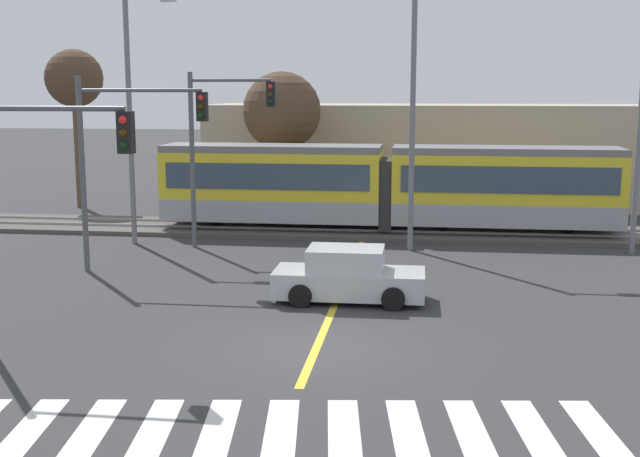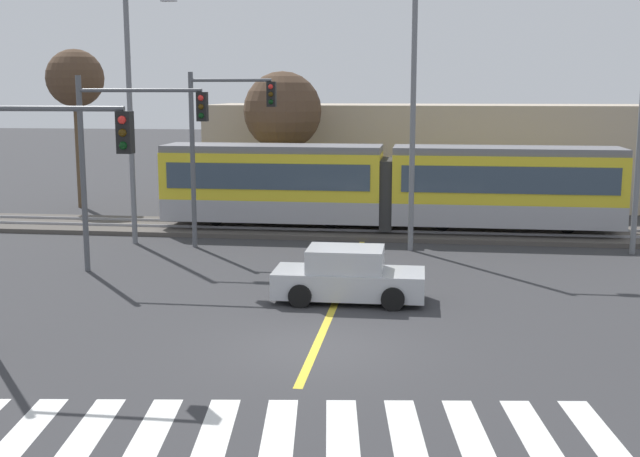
% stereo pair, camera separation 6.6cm
% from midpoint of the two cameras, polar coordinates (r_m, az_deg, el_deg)
% --- Properties ---
extents(ground_plane, '(200.00, 200.00, 0.00)m').
position_cam_midpoint_polar(ground_plane, '(18.61, -0.21, -8.49)').
color(ground_plane, '#333335').
extents(track_bed, '(120.00, 4.00, 0.18)m').
position_cam_midpoint_polar(track_bed, '(33.22, 3.35, -0.17)').
color(track_bed, '#4C4742').
rests_on(track_bed, ground).
extents(rail_near, '(120.00, 0.08, 0.10)m').
position_cam_midpoint_polar(rail_near, '(32.49, 3.26, -0.15)').
color(rail_near, '#939399').
rests_on(rail_near, track_bed).
extents(rail_far, '(120.00, 0.08, 0.10)m').
position_cam_midpoint_polar(rail_far, '(33.90, 3.45, 0.27)').
color(rail_far, '#939399').
rests_on(rail_far, track_bed).
extents(light_rail_tram, '(18.50, 2.64, 3.43)m').
position_cam_midpoint_polar(light_rail_tram, '(32.88, 4.86, 3.16)').
color(light_rail_tram, '#9E9EA3').
rests_on(light_rail_tram, track_bed).
extents(crosswalk_stripe_1, '(0.90, 2.85, 0.01)m').
position_cam_midpoint_polar(crosswalk_stripe_1, '(15.27, -19.98, -13.30)').
color(crosswalk_stripe_1, silver).
rests_on(crosswalk_stripe_1, ground).
extents(crosswalk_stripe_2, '(0.90, 2.85, 0.01)m').
position_cam_midpoint_polar(crosswalk_stripe_2, '(14.93, -15.91, -13.61)').
color(crosswalk_stripe_2, silver).
rests_on(crosswalk_stripe_2, ground).
extents(crosswalk_stripe_3, '(0.90, 2.85, 0.01)m').
position_cam_midpoint_polar(crosswalk_stripe_3, '(14.67, -11.66, -13.87)').
color(crosswalk_stripe_3, silver).
rests_on(crosswalk_stripe_3, ground).
extents(crosswalk_stripe_4, '(0.90, 2.85, 0.01)m').
position_cam_midpoint_polar(crosswalk_stripe_4, '(14.48, -7.27, -14.06)').
color(crosswalk_stripe_4, silver).
rests_on(crosswalk_stripe_4, ground).
extents(crosswalk_stripe_5, '(0.90, 2.85, 0.01)m').
position_cam_midpoint_polar(crosswalk_stripe_5, '(14.38, -2.79, -14.17)').
color(crosswalk_stripe_5, silver).
rests_on(crosswalk_stripe_5, ground).
extents(crosswalk_stripe_6, '(0.90, 2.85, 0.01)m').
position_cam_midpoint_polar(crosswalk_stripe_6, '(14.36, 1.73, -14.20)').
color(crosswalk_stripe_6, silver).
rests_on(crosswalk_stripe_6, ground).
extents(crosswalk_stripe_7, '(0.90, 2.85, 0.01)m').
position_cam_midpoint_polar(crosswalk_stripe_7, '(14.42, 6.24, -14.14)').
color(crosswalk_stripe_7, silver).
rests_on(crosswalk_stripe_7, ground).
extents(crosswalk_stripe_8, '(0.90, 2.85, 0.01)m').
position_cam_midpoint_polar(crosswalk_stripe_8, '(14.57, 10.68, -14.00)').
color(crosswalk_stripe_8, silver).
rests_on(crosswalk_stripe_8, ground).
extents(crosswalk_stripe_9, '(0.90, 2.85, 0.01)m').
position_cam_midpoint_polar(crosswalk_stripe_9, '(14.80, 15.00, -13.79)').
color(crosswalk_stripe_9, silver).
rests_on(crosswalk_stripe_9, ground).
extents(crosswalk_stripe_10, '(0.90, 2.85, 0.01)m').
position_cam_midpoint_polar(crosswalk_stripe_10, '(15.11, 19.16, -13.51)').
color(crosswalk_stripe_10, silver).
rests_on(crosswalk_stripe_10, ground).
extents(lane_centre_line, '(0.20, 15.71, 0.01)m').
position_cam_midpoint_polar(lane_centre_line, '(23.63, 1.54, -4.50)').
color(lane_centre_line, gold).
rests_on(lane_centre_line, ground).
extents(sedan_crossing, '(4.21, 1.94, 1.52)m').
position_cam_midpoint_polar(sedan_crossing, '(22.46, 2.11, -3.43)').
color(sedan_crossing, '#B7BABF').
rests_on(sedan_crossing, ground).
extents(traffic_light_mid_left, '(4.25, 0.38, 6.30)m').
position_cam_midpoint_polar(traffic_light_mid_left, '(26.22, -13.72, 5.89)').
color(traffic_light_mid_left, '#515459').
rests_on(traffic_light_mid_left, ground).
extents(traffic_light_near_left, '(3.75, 0.38, 5.79)m').
position_cam_midpoint_polar(traffic_light_near_left, '(18.72, -19.81, 3.21)').
color(traffic_light_near_left, '#515459').
rests_on(traffic_light_near_left, ground).
extents(traffic_light_far_left, '(3.25, 0.38, 6.50)m').
position_cam_midpoint_polar(traffic_light_far_left, '(29.83, -7.14, 6.76)').
color(traffic_light_far_left, '#515459').
rests_on(traffic_light_far_left, ground).
extents(street_lamp_west, '(2.02, 0.28, 9.43)m').
position_cam_midpoint_polar(street_lamp_west, '(31.20, -13.03, 8.54)').
color(street_lamp_west, slate).
rests_on(street_lamp_west, ground).
extents(street_lamp_centre, '(2.15, 0.28, 9.59)m').
position_cam_midpoint_polar(street_lamp_centre, '(29.25, 7.06, 8.84)').
color(street_lamp_centre, slate).
rests_on(street_lamp_centre, ground).
extents(bare_tree_far_west, '(2.83, 2.83, 7.83)m').
position_cam_midpoint_polar(bare_tree_far_west, '(41.78, -16.97, 10.07)').
color(bare_tree_far_west, brown).
rests_on(bare_tree_far_west, ground).
extents(bare_tree_west, '(3.60, 3.60, 6.70)m').
position_cam_midpoint_polar(bare_tree_west, '(37.26, -2.62, 8.32)').
color(bare_tree_west, brown).
rests_on(bare_tree_west, ground).
extents(building_backdrop_far, '(25.23, 6.00, 5.10)m').
position_cam_midpoint_polar(building_backdrop_far, '(42.19, 9.60, 5.21)').
color(building_backdrop_far, tan).
rests_on(building_backdrop_far, ground).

